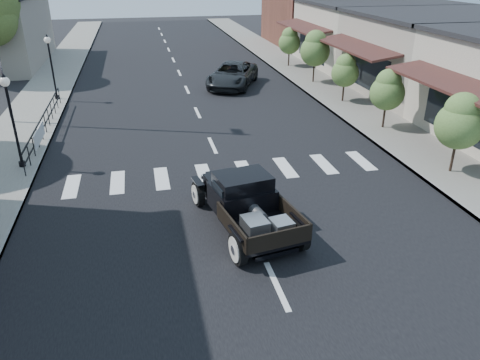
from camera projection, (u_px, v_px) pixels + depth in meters
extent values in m
plane|color=black|center=(249.00, 226.00, 14.30)|extent=(120.00, 120.00, 0.00)
cube|color=black|center=(191.00, 98.00, 27.56)|extent=(14.00, 80.00, 0.02)
cube|color=gray|center=(38.00, 106.00, 25.90)|extent=(3.00, 80.00, 0.15)
cube|color=gray|center=(326.00, 89.00, 29.17)|extent=(3.00, 80.00, 0.15)
cube|color=gray|center=(445.00, 56.00, 27.73)|extent=(10.00, 9.00, 4.50)
cube|color=#B8B09C|center=(374.00, 35.00, 35.69)|extent=(10.00, 9.00, 4.50)
cube|color=brown|center=(331.00, 6.00, 44.10)|extent=(11.00, 10.00, 7.00)
imported|color=black|center=(233.00, 75.00, 29.86)|extent=(4.49, 5.89, 1.49)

